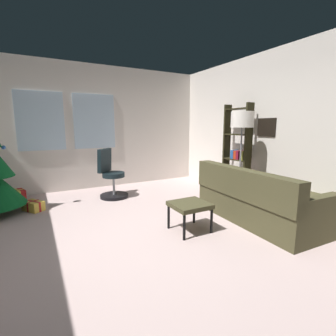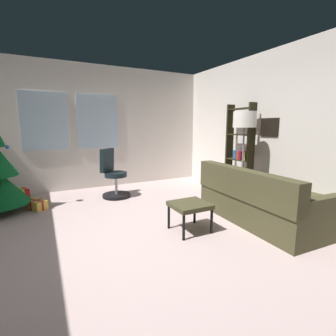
% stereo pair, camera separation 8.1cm
% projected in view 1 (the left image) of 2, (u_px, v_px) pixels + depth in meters
% --- Properties ---
extents(ground_plane, '(5.43, 6.01, 0.10)m').
position_uv_depth(ground_plane, '(142.00, 243.00, 3.15)').
color(ground_plane, '#C1A7A4').
extents(wall_back_with_windows, '(5.43, 0.12, 2.78)m').
position_uv_depth(wall_back_with_windows, '(87.00, 128.00, 5.53)').
color(wall_back_with_windows, silver).
rests_on(wall_back_with_windows, ground_plane).
extents(wall_right_with_frames, '(0.12, 6.01, 2.78)m').
position_uv_depth(wall_right_with_frames, '(289.00, 128.00, 4.21)').
color(wall_right_with_frames, silver).
rests_on(wall_right_with_frames, ground_plane).
extents(couch, '(1.48, 1.99, 0.83)m').
position_uv_depth(couch, '(266.00, 203.00, 3.68)').
color(couch, '#413E26').
rests_on(couch, ground_plane).
extents(footstool, '(0.49, 0.47, 0.40)m').
position_uv_depth(footstool, '(190.00, 206.00, 3.35)').
color(footstool, '#413E26').
rests_on(footstool, ground_plane).
extents(gift_box_red, '(0.29, 0.34, 0.26)m').
position_uv_depth(gift_box_red, '(18.00, 197.00, 4.58)').
color(gift_box_red, red).
rests_on(gift_box_red, ground_plane).
extents(gift_box_gold, '(0.37, 0.40, 0.17)m').
position_uv_depth(gift_box_gold, '(33.00, 206.00, 4.19)').
color(gift_box_gold, gold).
rests_on(gift_box_gold, ground_plane).
extents(office_chair, '(0.59, 0.59, 0.99)m').
position_uv_depth(office_chair, '(111.00, 179.00, 4.94)').
color(office_chair, black).
rests_on(office_chair, ground_plane).
extents(bookshelf, '(0.18, 0.64, 1.87)m').
position_uv_depth(bookshelf, '(237.00, 157.00, 4.99)').
color(bookshelf, black).
rests_on(bookshelf, ground_plane).
extents(floor_lamp, '(0.40, 0.40, 1.68)m').
position_uv_depth(floor_lamp, '(242.00, 125.00, 4.36)').
color(floor_lamp, slate).
rests_on(floor_lamp, ground_plane).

